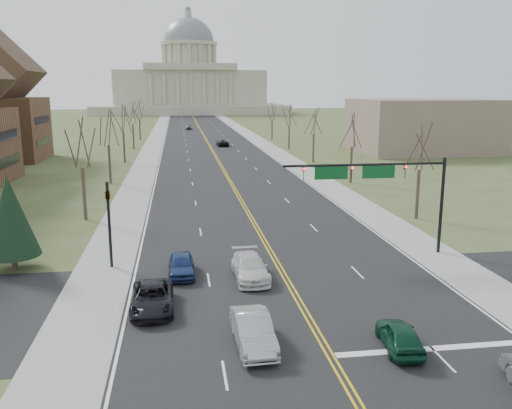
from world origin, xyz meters
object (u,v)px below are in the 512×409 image
object	(u,v)px
car_sb_outer_second	(181,265)
signal_left	(109,215)
car_sb_outer_lead	(152,298)
signal_mast	(377,179)
car_sb_inner_lead	(253,331)
car_far_sb	(189,127)
car_far_nb	(223,143)
car_nb_inner_lead	(400,336)
car_sb_inner_second	(250,267)

from	to	relation	value
car_sb_outer_second	signal_left	bearing A→B (deg)	153.19
car_sb_outer_lead	signal_mast	bearing A→B (deg)	25.65
signal_left	car_sb_inner_lead	xyz separation A→B (m)	(8.09, -13.01, -2.92)
car_sb_outer_lead	car_sb_outer_second	world-z (taller)	car_sb_outer_second
car_sb_outer_second	car_far_sb	xyz separation A→B (m)	(3.35, 127.73, -0.02)
car_sb_inner_lead	car_far_nb	xyz separation A→B (m)	(6.09, 91.01, -0.11)
signal_left	car_nb_inner_lead	size ratio (longest dim) A/B	1.52
signal_left	car_sb_outer_second	distance (m)	6.11
signal_mast	car_sb_inner_second	size ratio (longest dim) A/B	2.34
car_nb_inner_lead	car_far_nb	world-z (taller)	car_far_nb
signal_mast	car_nb_inner_lead	bearing A→B (deg)	-105.71
car_nb_inner_lead	car_sb_outer_second	bearing A→B (deg)	-42.85
signal_mast	car_sb_outer_lead	size ratio (longest dim) A/B	2.41
signal_left	car_far_nb	distance (m)	79.34
car_sb_inner_lead	car_sb_outer_second	world-z (taller)	car_sb_inner_lead
car_nb_inner_lead	car_far_nb	size ratio (longest dim) A/B	0.81
signal_mast	car_nb_inner_lead	xyz separation A→B (m)	(-4.02, -14.27, -5.08)
car_sb_outer_lead	car_sb_outer_second	xyz separation A→B (m)	(1.66, 5.50, 0.02)
car_sb_outer_second	car_sb_outer_lead	bearing A→B (deg)	-107.15
signal_left	car_sb_inner_lead	size ratio (longest dim) A/B	1.26
car_sb_inner_second	car_sb_outer_second	distance (m)	4.59
car_sb_inner_second	signal_mast	bearing A→B (deg)	19.35
car_nb_inner_lead	car_far_nb	bearing A→B (deg)	-82.85
car_sb_inner_second	car_sb_outer_lead	bearing A→B (deg)	-146.34
car_sb_outer_second	signal_mast	bearing A→B (deg)	9.12
signal_left	car_sb_outer_second	world-z (taller)	signal_left
car_sb_inner_second	car_sb_inner_lead	bearing A→B (deg)	-97.84
car_sb_outer_lead	car_sb_inner_second	xyz separation A→B (m)	(6.07, 4.22, 0.05)
car_sb_inner_lead	car_sb_outer_second	bearing A→B (deg)	105.14
signal_left	signal_mast	bearing A→B (deg)	-0.00
car_nb_inner_lead	car_far_nb	distance (m)	92.28
car_sb_inner_lead	car_sb_outer_lead	distance (m)	7.15
signal_left	car_nb_inner_lead	distance (m)	20.88
car_sb_inner_lead	car_sb_outer_second	size ratio (longest dim) A/B	1.13
car_far_nb	car_sb_outer_second	bearing A→B (deg)	80.74
car_sb_inner_second	car_far_nb	bearing A→B (deg)	85.33
car_nb_inner_lead	car_sb_inner_lead	xyz separation A→B (m)	(-6.84, 1.27, 0.11)
car_sb_inner_lead	car_sb_outer_second	xyz separation A→B (m)	(-3.32, 10.63, -0.07)
car_sb_inner_lead	car_far_nb	bearing A→B (deg)	83.99
signal_mast	car_sb_outer_lead	world-z (taller)	signal_mast
car_far_nb	car_far_sb	world-z (taller)	car_far_sb
signal_mast	car_sb_inner_lead	distance (m)	17.65
car_far_sb	signal_left	bearing A→B (deg)	-91.10
signal_mast	car_sb_inner_lead	size ratio (longest dim) A/B	2.54
car_far_sb	car_sb_outer_second	bearing A→B (deg)	-88.90
car_sb_outer_lead	car_far_sb	world-z (taller)	car_sb_outer_lead
signal_mast	car_sb_outer_second	bearing A→B (deg)	-170.49
car_sb_outer_lead	car_far_sb	size ratio (longest dim) A/B	1.24
car_sb_inner_lead	car_sb_inner_second	distance (m)	9.42
car_sb_inner_second	car_far_sb	world-z (taller)	car_sb_inner_second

